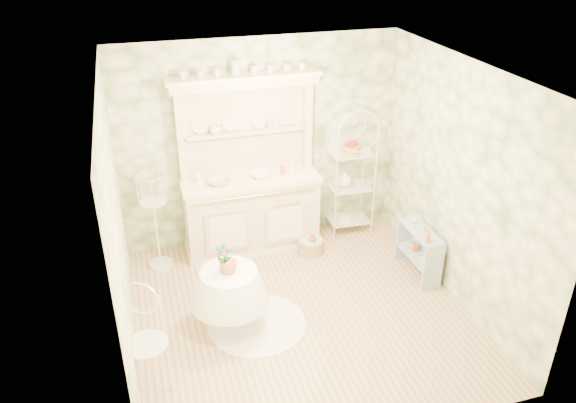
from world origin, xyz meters
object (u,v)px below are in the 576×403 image
object	(u,v)px
cafe_chair	(146,342)
kitchen_dresser	(250,168)
side_shelf	(418,253)
birdcage_stand	(155,217)
floor_basket	(311,245)
bakers_rack	(350,175)
round_table	(230,303)

from	to	relation	value
cafe_chair	kitchen_dresser	bearing A→B (deg)	79.78
kitchen_dresser	side_shelf	xyz separation A→B (m)	(1.81, -1.20, -0.85)
birdcage_stand	side_shelf	bearing A→B (deg)	-19.37
kitchen_dresser	floor_basket	bearing A→B (deg)	-28.10
bakers_rack	side_shelf	size ratio (longest dim) A/B	2.43
side_shelf	round_table	xyz separation A→B (m)	(-2.40, -0.35, 0.02)
round_table	cafe_chair	bearing A→B (deg)	-147.76
round_table	floor_basket	world-z (taller)	round_table
round_table	cafe_chair	distance (m)	1.06
side_shelf	kitchen_dresser	bearing A→B (deg)	146.02
bakers_rack	round_table	world-z (taller)	bakers_rack
kitchen_dresser	cafe_chair	size ratio (longest dim) A/B	2.44
bakers_rack	birdcage_stand	world-z (taller)	bakers_rack
side_shelf	cafe_chair	bearing A→B (deg)	-165.07
round_table	bakers_rack	bearing A→B (deg)	39.17
kitchen_dresser	side_shelf	world-z (taller)	kitchen_dresser
bakers_rack	floor_basket	bearing A→B (deg)	-145.22
side_shelf	birdcage_stand	bearing A→B (deg)	160.14
side_shelf	round_table	size ratio (longest dim) A/B	1.10
side_shelf	floor_basket	xyz separation A→B (m)	(-1.11, 0.82, -0.18)
birdcage_stand	bakers_rack	bearing A→B (deg)	4.48
kitchen_dresser	cafe_chair	bearing A→B (deg)	-125.11
floor_basket	side_shelf	bearing A→B (deg)	-36.56
round_table	floor_basket	size ratio (longest dim) A/B	1.82
bakers_rack	birdcage_stand	distance (m)	2.64
bakers_rack	side_shelf	xyz separation A→B (m)	(0.41, -1.27, -0.54)
floor_basket	kitchen_dresser	bearing A→B (deg)	151.90
side_shelf	cafe_chair	size ratio (longest dim) A/B	0.73
bakers_rack	side_shelf	world-z (taller)	bakers_rack
round_table	birdcage_stand	size ratio (longest dim) A/B	0.45
round_table	side_shelf	bearing A→B (deg)	8.22
kitchen_dresser	birdcage_stand	bearing A→B (deg)	-173.97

